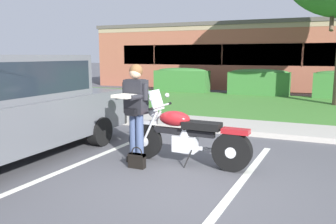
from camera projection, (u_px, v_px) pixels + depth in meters
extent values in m
plane|color=#4C4C51|center=(185.00, 182.00, 5.06)|extent=(140.00, 140.00, 0.00)
cube|color=#ADA89E|center=(235.00, 132.00, 8.11)|extent=(60.00, 0.20, 0.12)
cube|color=#ADA89E|center=(242.00, 126.00, 8.89)|extent=(60.00, 1.50, 0.08)
cube|color=#3D752D|center=(264.00, 105.00, 12.62)|extent=(60.00, 6.74, 0.06)
cube|color=silver|center=(84.00, 162.00, 6.01)|extent=(0.37, 4.40, 0.01)
cube|color=silver|center=(239.00, 185.00, 4.94)|extent=(0.37, 4.40, 0.01)
cylinder|color=black|center=(145.00, 141.00, 6.19)|extent=(0.64, 0.13, 0.64)
cylinder|color=silver|center=(145.00, 141.00, 6.19)|extent=(0.18, 0.13, 0.18)
cylinder|color=black|center=(232.00, 151.00, 5.50)|extent=(0.65, 0.21, 0.64)
cylinder|color=silver|center=(232.00, 151.00, 5.50)|extent=(0.19, 0.21, 0.18)
cube|color=silver|center=(145.00, 122.00, 6.13)|extent=(0.45, 0.16, 0.06)
cube|color=maroon|center=(236.00, 131.00, 5.43)|extent=(0.45, 0.22, 0.08)
cylinder|color=silver|center=(150.00, 127.00, 6.01)|extent=(0.31, 0.06, 0.58)
cylinder|color=silver|center=(154.00, 126.00, 6.16)|extent=(0.31, 0.06, 0.58)
sphere|color=silver|center=(154.00, 112.00, 6.03)|extent=(0.17, 0.17, 0.17)
cylinder|color=silver|center=(161.00, 106.00, 5.95)|extent=(0.06, 0.72, 0.03)
cylinder|color=black|center=(151.00, 109.00, 5.63)|extent=(0.05, 0.10, 0.04)
cylinder|color=black|center=(169.00, 104.00, 6.27)|extent=(0.05, 0.10, 0.04)
sphere|color=silver|center=(151.00, 99.00, 5.66)|extent=(0.08, 0.08, 0.08)
sphere|color=silver|center=(167.00, 95.00, 6.20)|extent=(0.08, 0.08, 0.08)
cube|color=#B2BCC6|center=(156.00, 100.00, 5.97)|extent=(0.15, 0.37, 0.35)
cube|color=black|center=(184.00, 132.00, 5.83)|extent=(1.10, 0.14, 0.10)
ellipsoid|color=maroon|center=(175.00, 118.00, 5.87)|extent=(0.57, 0.34, 0.26)
cube|color=black|center=(202.00, 126.00, 5.67)|extent=(0.65, 0.31, 0.12)
cube|color=silver|center=(185.00, 143.00, 5.85)|extent=(0.41, 0.26, 0.28)
cylinder|color=silver|center=(183.00, 134.00, 5.84)|extent=(0.18, 0.13, 0.21)
cylinder|color=silver|center=(187.00, 135.00, 5.81)|extent=(0.18, 0.13, 0.21)
cylinder|color=silver|center=(208.00, 150.00, 5.83)|extent=(0.60, 0.10, 0.08)
cylinder|color=silver|center=(220.00, 151.00, 5.75)|extent=(0.60, 0.10, 0.08)
cylinder|color=black|center=(188.00, 159.00, 5.69)|extent=(0.13, 0.12, 0.30)
cube|color=black|center=(139.00, 159.00, 5.98)|extent=(0.15, 0.25, 0.10)
cube|color=black|center=(133.00, 158.00, 6.06)|extent=(0.15, 0.25, 0.10)
cylinder|color=#3D4C70|center=(140.00, 138.00, 5.94)|extent=(0.14, 0.14, 0.86)
cylinder|color=#3D4C70|center=(133.00, 137.00, 6.01)|extent=(0.14, 0.14, 0.86)
cube|color=#232328|center=(136.00, 97.00, 5.86)|extent=(0.41, 0.28, 0.58)
cube|color=#232328|center=(136.00, 81.00, 5.81)|extent=(0.33, 0.25, 0.06)
sphere|color=tan|center=(136.00, 73.00, 5.79)|extent=(0.21, 0.21, 0.21)
sphere|color=brown|center=(136.00, 71.00, 5.80)|extent=(0.23, 0.23, 0.23)
cube|color=black|center=(131.00, 112.00, 5.79)|extent=(0.23, 0.13, 0.12)
cylinder|color=#232328|center=(138.00, 97.00, 5.64)|extent=(0.14, 0.35, 0.09)
cylinder|color=#232328|center=(123.00, 96.00, 5.81)|extent=(0.14, 0.35, 0.09)
cylinder|color=#232328|center=(146.00, 92.00, 5.71)|extent=(0.10, 0.10, 0.28)
cylinder|color=#232328|center=(125.00, 90.00, 5.94)|extent=(0.10, 0.10, 0.28)
cube|color=beige|center=(125.00, 96.00, 5.60)|extent=(0.37, 0.37, 0.05)
cube|color=black|center=(137.00, 161.00, 5.67)|extent=(0.28, 0.12, 0.24)
cube|color=black|center=(137.00, 155.00, 5.65)|extent=(0.28, 0.13, 0.04)
torus|color=black|center=(137.00, 153.00, 5.65)|extent=(0.20, 0.02, 0.20)
cube|color=#515459|center=(8.00, 121.00, 6.05)|extent=(1.99, 4.74, 0.80)
cube|color=black|center=(35.00, 79.00, 5.45)|extent=(0.09, 2.73, 0.55)
cube|color=black|center=(50.00, 76.00, 6.90)|extent=(1.56, 0.27, 0.51)
cube|color=black|center=(92.00, 116.00, 8.25)|extent=(1.90, 0.14, 0.20)
cylinder|color=black|center=(35.00, 124.00, 7.79)|extent=(0.25, 0.60, 0.60)
cylinder|color=black|center=(100.00, 131.00, 7.06)|extent=(0.25, 0.60, 0.60)
cylinder|color=brown|center=(332.00, 11.00, 12.15)|extent=(0.14, 0.97, 1.51)
cube|color=#336B2D|center=(182.00, 81.00, 17.31)|extent=(2.73, 0.90, 1.10)
ellipsoid|color=#336B2D|center=(182.00, 71.00, 17.22)|extent=(2.60, 0.84, 0.28)
cube|color=#336B2D|center=(259.00, 84.00, 15.81)|extent=(2.74, 0.90, 1.10)
ellipsoid|color=#336B2D|center=(259.00, 72.00, 15.72)|extent=(2.61, 0.84, 0.28)
cube|color=#93513D|center=(305.00, 58.00, 20.86)|extent=(23.47, 9.46, 3.44)
cube|color=#998466|center=(305.00, 24.00, 16.35)|extent=(23.47, 0.10, 0.24)
cube|color=#4C4742|center=(307.00, 27.00, 20.56)|extent=(23.71, 9.56, 0.20)
cube|color=#1E282D|center=(303.00, 55.00, 16.57)|extent=(19.95, 0.06, 1.10)
cube|color=#93513D|center=(154.00, 55.00, 19.68)|extent=(0.08, 0.04, 1.20)
cube|color=#93513D|center=(222.00, 55.00, 18.12)|extent=(0.08, 0.04, 1.20)
cube|color=#93513D|center=(303.00, 55.00, 16.56)|extent=(0.08, 0.04, 1.20)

